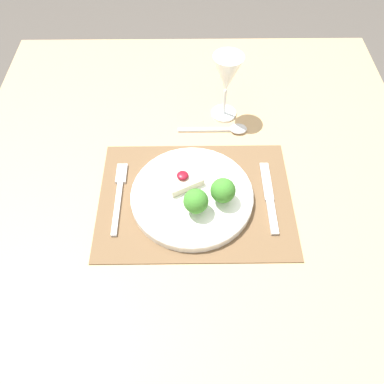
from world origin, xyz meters
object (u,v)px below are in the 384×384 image
object	(u,v)px
fork	(119,192)
wine_glass_near	(227,76)
dinner_plate	(194,194)
spoon	(228,129)
knife	(270,201)

from	to	relation	value
fork	wine_glass_near	bearing A→B (deg)	45.21
dinner_plate	wine_glass_near	distance (m)	0.31
dinner_plate	spoon	bearing A→B (deg)	67.04
dinner_plate	fork	size ratio (longest dim) A/B	1.41
fork	knife	bearing A→B (deg)	-5.51
dinner_plate	knife	size ratio (longest dim) A/B	1.41
fork	wine_glass_near	size ratio (longest dim) A/B	1.09
fork	wine_glass_near	distance (m)	0.38
knife	spoon	size ratio (longest dim) A/B	1.09
spoon	wine_glass_near	size ratio (longest dim) A/B	1.01
knife	wine_glass_near	distance (m)	0.32
fork	spoon	bearing A→B (deg)	36.75
fork	spoon	size ratio (longest dim) A/B	1.09
dinner_plate	spoon	world-z (taller)	dinner_plate
spoon	wine_glass_near	xyz separation A→B (m)	(-0.01, 0.06, 0.12)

